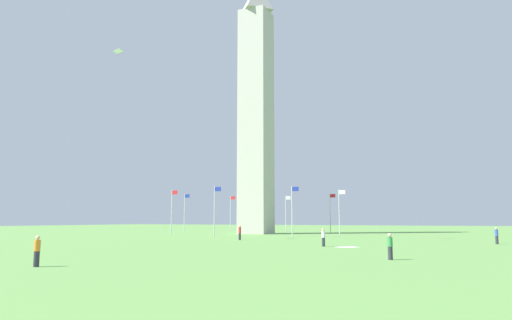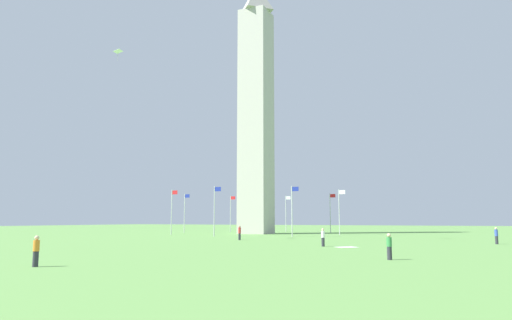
# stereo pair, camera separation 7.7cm
# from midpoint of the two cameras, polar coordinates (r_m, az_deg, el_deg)

# --- Properties ---
(ground_plane) EXTENTS (260.00, 260.00, 0.00)m
(ground_plane) POSITION_cam_midpoint_polar(r_m,az_deg,el_deg) (80.89, -0.03, -9.14)
(ground_plane) COLOR #609347
(obelisk_monument) EXTENTS (5.06, 5.06, 45.98)m
(obelisk_monument) POSITION_cam_midpoint_polar(r_m,az_deg,el_deg) (83.43, -0.03, 6.85)
(obelisk_monument) COLOR #B7B2A8
(obelisk_monument) RESTS_ON ground
(flagpole_n) EXTENTS (1.12, 0.14, 7.32)m
(flagpole_n) POSITION_cam_midpoint_polar(r_m,az_deg,el_deg) (75.98, 10.30, -6.08)
(flagpole_n) COLOR silver
(flagpole_n) RESTS_ON ground
(flagpole_ne) EXTENTS (1.12, 0.14, 7.32)m
(flagpole_ne) POSITION_cam_midpoint_polar(r_m,az_deg,el_deg) (87.19, 9.20, -6.26)
(flagpole_ne) COLOR silver
(flagpole_ne) RESTS_ON ground
(flagpole_e) EXTENTS (1.12, 0.14, 7.32)m
(flagpole_e) POSITION_cam_midpoint_polar(r_m,az_deg,el_deg) (94.52, 3.72, -6.42)
(flagpole_e) COLOR silver
(flagpole_e) RESTS_ON ground
(flagpole_se) EXTENTS (1.12, 0.14, 7.32)m
(flagpole_se) POSITION_cam_midpoint_polar(r_m,az_deg,el_deg) (94.82, -3.17, -6.43)
(flagpole_se) COLOR silver
(flagpole_se) RESTS_ON ground
(flagpole_s) EXTENTS (1.12, 0.14, 7.32)m
(flagpole_s) POSITION_cam_midpoint_polar(r_m,az_deg,el_deg) (87.96, -8.86, -6.28)
(flagpole_s) COLOR silver
(flagpole_s) RESTS_ON ground
(flagpole_sw) EXTENTS (1.12, 0.14, 7.32)m
(flagpole_sw) POSITION_cam_midpoint_polar(r_m,az_deg,el_deg) (76.86, -10.41, -6.09)
(flagpole_sw) COLOR silver
(flagpole_sw) RESTS_ON ground
(flagpole_w) EXTENTS (1.12, 0.14, 7.32)m
(flagpole_w) POSITION_cam_midpoint_polar(r_m,az_deg,el_deg) (67.64, -5.17, -6.02)
(flagpole_w) COLOR silver
(flagpole_w) RESTS_ON ground
(flagpole_nw) EXTENTS (1.12, 0.14, 7.32)m
(flagpole_nw) POSITION_cam_midpoint_polar(r_m,az_deg,el_deg) (67.22, 4.51, -6.02)
(flagpole_nw) COLOR silver
(flagpole_nw) RESTS_ON ground
(person_white_shirt) EXTENTS (0.32, 0.32, 1.65)m
(person_white_shirt) POSITION_cam_midpoint_polar(r_m,az_deg,el_deg) (43.08, 8.30, -9.49)
(person_white_shirt) COLOR #2D2D38
(person_white_shirt) RESTS_ON ground
(person_red_shirt) EXTENTS (0.32, 0.32, 1.74)m
(person_red_shirt) POSITION_cam_midpoint_polar(r_m,az_deg,el_deg) (56.03, -2.07, -9.01)
(person_red_shirt) COLOR #2D2D38
(person_red_shirt) RESTS_ON ground
(person_green_shirt) EXTENTS (0.32, 0.32, 1.60)m
(person_green_shirt) POSITION_cam_midpoint_polar(r_m,az_deg,el_deg) (29.72, 16.22, -10.28)
(person_green_shirt) COLOR #2D2D38
(person_green_shirt) RESTS_ON ground
(person_orange_shirt) EXTENTS (0.32, 0.32, 1.61)m
(person_orange_shirt) POSITION_cam_midpoint_polar(r_m,az_deg,el_deg) (26.93, -25.60, -10.18)
(person_orange_shirt) COLOR #2D2D38
(person_orange_shirt) RESTS_ON ground
(person_blue_shirt) EXTENTS (0.32, 0.32, 1.69)m
(person_blue_shirt) POSITION_cam_midpoint_polar(r_m,az_deg,el_deg) (52.49, 27.64, -8.32)
(person_blue_shirt) COLOR #2D2D38
(person_blue_shirt) RESTS_ON ground
(kite_white_diamond) EXTENTS (0.98, 1.00, 1.42)m
(kite_white_diamond) POSITION_cam_midpoint_polar(r_m,az_deg,el_deg) (61.73, -16.76, 12.75)
(kite_white_diamond) COLOR white
(picnic_blanket_near_first_person) EXTENTS (2.27, 2.25, 0.01)m
(picnic_blanket_near_first_person) POSITION_cam_midpoint_polar(r_m,az_deg,el_deg) (42.39, 11.19, -10.56)
(picnic_blanket_near_first_person) COLOR white
(picnic_blanket_near_first_person) RESTS_ON ground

